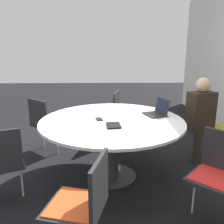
# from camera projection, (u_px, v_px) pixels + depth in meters

# --- Properties ---
(ground_plane) EXTENTS (16.00, 16.00, 0.00)m
(ground_plane) POSITION_uv_depth(u_px,v_px,m) (112.00, 176.00, 3.21)
(ground_plane) COLOR black
(conference_table) EXTENTS (1.75, 1.75, 0.76)m
(conference_table) POSITION_uv_depth(u_px,v_px,m) (112.00, 130.00, 3.04)
(conference_table) COLOR #333333
(conference_table) RESTS_ON ground_plane
(chair_0) EXTENTS (0.54, 0.55, 0.86)m
(chair_0) POSITION_uv_depth(u_px,v_px,m) (209.00, 123.00, 3.68)
(chair_0) COLOR #262628
(chair_0) RESTS_ON ground_plane
(chair_1) EXTENTS (0.53, 0.51, 0.86)m
(chair_1) POSITION_uv_depth(u_px,v_px,m) (124.00, 112.00, 4.28)
(chair_1) COLOR #262628
(chair_1) RESTS_ON ground_plane
(chair_2) EXTENTS (0.61, 0.61, 0.86)m
(chair_2) POSITION_uv_depth(u_px,v_px,m) (45.00, 121.00, 3.80)
(chair_2) COLOR #262628
(chair_2) RESTS_ON ground_plane
(chair_3) EXTENTS (0.56, 0.57, 0.86)m
(chair_3) POSITION_uv_depth(u_px,v_px,m) (1.00, 159.00, 2.53)
(chair_3) COLOR #262628
(chair_3) RESTS_ON ground_plane
(chair_4) EXTENTS (0.53, 0.52, 0.86)m
(chair_4) POSITION_uv_depth(u_px,v_px,m) (83.00, 200.00, 1.87)
(chair_4) COLOR #262628
(chair_4) RESTS_ON ground_plane
(chair_5) EXTENTS (0.61, 0.61, 0.86)m
(chair_5) POSITION_uv_depth(u_px,v_px,m) (218.00, 170.00, 2.31)
(chair_5) COLOR #262628
(chair_5) RESTS_ON ground_plane
(person_0) EXTENTS (0.34, 0.41, 1.21)m
(person_0) POSITION_uv_depth(u_px,v_px,m) (201.00, 114.00, 3.47)
(person_0) COLOR #2D2319
(person_0) RESTS_ON ground_plane
(laptop) EXTENTS (0.35, 0.33, 0.21)m
(laptop) POSITION_uv_depth(u_px,v_px,m) (158.00, 111.00, 3.22)
(laptop) COLOR #232326
(laptop) RESTS_ON conference_table
(spiral_notebook) EXTENTS (0.22, 0.17, 0.02)m
(spiral_notebook) POSITION_uv_depth(u_px,v_px,m) (114.00, 125.00, 2.78)
(spiral_notebook) COLOR black
(spiral_notebook) RESTS_ON conference_table
(cell_phone) EXTENTS (0.15, 0.10, 0.01)m
(cell_phone) POSITION_uv_depth(u_px,v_px,m) (99.00, 119.00, 3.03)
(cell_phone) COLOR black
(cell_phone) RESTS_ON conference_table
(handbag) EXTENTS (0.36, 0.16, 0.28)m
(handbag) POSITION_uv_depth(u_px,v_px,m) (8.00, 155.00, 3.49)
(handbag) COLOR #661E56
(handbag) RESTS_ON ground_plane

